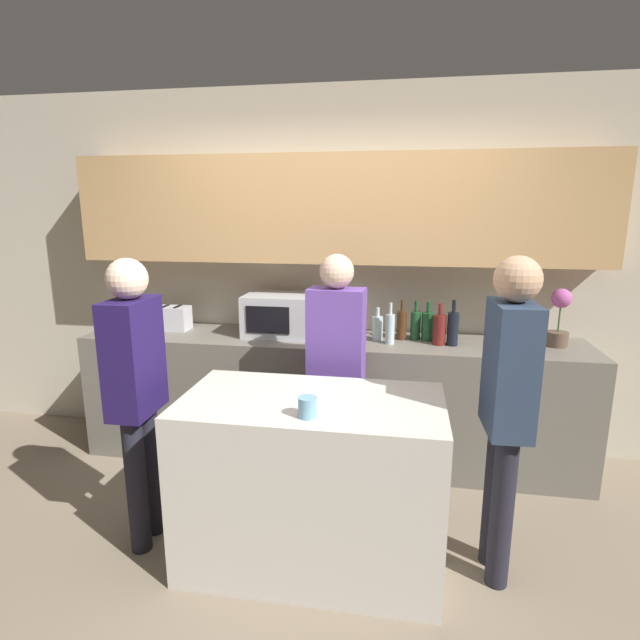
# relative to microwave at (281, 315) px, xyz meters

# --- Properties ---
(ground_plane) EXTENTS (14.00, 14.00, 0.00)m
(ground_plane) POSITION_rel_microwave_xyz_m (0.37, -1.44, -1.07)
(ground_plane) COLOR #7F705B
(back_wall) EXTENTS (6.40, 0.40, 2.70)m
(back_wall) POSITION_rel_microwave_xyz_m (0.37, 0.22, 0.47)
(back_wall) COLOR beige
(back_wall) RESTS_ON ground_plane
(back_counter) EXTENTS (3.60, 0.62, 0.92)m
(back_counter) POSITION_rel_microwave_xyz_m (0.37, -0.05, -0.61)
(back_counter) COLOR #6B665B
(back_counter) RESTS_ON ground_plane
(kitchen_island) EXTENTS (1.32, 0.71, 0.90)m
(kitchen_island) POSITION_rel_microwave_xyz_m (0.45, -1.18, -0.62)
(kitchen_island) COLOR beige
(kitchen_island) RESTS_ON ground_plane
(microwave) EXTENTS (0.52, 0.39, 0.30)m
(microwave) POSITION_rel_microwave_xyz_m (0.00, 0.00, 0.00)
(microwave) COLOR #B7BABC
(microwave) RESTS_ON back_counter
(toaster) EXTENTS (0.26, 0.16, 0.18)m
(toaster) POSITION_rel_microwave_xyz_m (-0.86, 0.00, -0.06)
(toaster) COLOR silver
(toaster) RESTS_ON back_counter
(potted_plant) EXTENTS (0.14, 0.14, 0.39)m
(potted_plant) POSITION_rel_microwave_xyz_m (1.92, 0.00, 0.05)
(potted_plant) COLOR brown
(potted_plant) RESTS_ON back_counter
(bottle_0) EXTENTS (0.08, 0.08, 0.23)m
(bottle_0) POSITION_rel_microwave_xyz_m (0.71, -0.04, -0.06)
(bottle_0) COLOR silver
(bottle_0) RESTS_ON back_counter
(bottle_1) EXTENTS (0.06, 0.06, 0.29)m
(bottle_1) POSITION_rel_microwave_xyz_m (0.80, -0.13, -0.04)
(bottle_1) COLOR silver
(bottle_1) RESTS_ON back_counter
(bottle_2) EXTENTS (0.07, 0.07, 0.28)m
(bottle_2) POSITION_rel_microwave_xyz_m (0.88, 0.01, -0.04)
(bottle_2) COLOR #472814
(bottle_2) RESTS_ON back_counter
(bottle_3) EXTENTS (0.07, 0.07, 0.28)m
(bottle_3) POSITION_rel_microwave_xyz_m (0.97, 0.02, -0.04)
(bottle_3) COLOR #194723
(bottle_3) RESTS_ON back_counter
(bottle_4) EXTENTS (0.09, 0.09, 0.28)m
(bottle_4) POSITION_rel_microwave_xyz_m (1.06, 0.01, -0.04)
(bottle_4) COLOR #194723
(bottle_4) RESTS_ON back_counter
(bottle_5) EXTENTS (0.09, 0.09, 0.29)m
(bottle_5) POSITION_rel_microwave_xyz_m (1.13, -0.09, -0.04)
(bottle_5) COLOR maroon
(bottle_5) RESTS_ON back_counter
(bottle_6) EXTENTS (0.08, 0.08, 0.31)m
(bottle_6) POSITION_rel_microwave_xyz_m (1.22, -0.10, -0.03)
(bottle_6) COLOR black
(bottle_6) RESTS_ON back_counter
(cup_0) EXTENTS (0.09, 0.09, 0.10)m
(cup_0) POSITION_rel_microwave_xyz_m (0.47, -1.40, -0.12)
(cup_0) COLOR #6FA8C4
(cup_0) RESTS_ON kitchen_island
(person_left) EXTENTS (0.35, 0.21, 1.57)m
(person_left) POSITION_rel_microwave_xyz_m (0.49, -0.57, -0.14)
(person_left) COLOR black
(person_left) RESTS_ON ground_plane
(person_center) EXTENTS (0.21, 0.35, 1.63)m
(person_center) POSITION_rel_microwave_xyz_m (1.39, -1.14, -0.10)
(person_center) COLOR black
(person_center) RESTS_ON ground_plane
(person_right) EXTENTS (0.21, 0.34, 1.59)m
(person_right) POSITION_rel_microwave_xyz_m (-0.49, -1.20, -0.13)
(person_right) COLOR black
(person_right) RESTS_ON ground_plane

